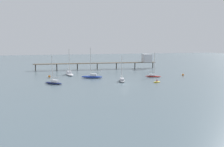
# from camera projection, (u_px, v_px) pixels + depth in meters

# --- Properties ---
(ground_plane) EXTENTS (400.00, 400.00, 0.00)m
(ground_plane) POSITION_uv_depth(u_px,v_px,m) (125.00, 84.00, 71.46)
(ground_plane) COLOR slate
(pier) EXTENTS (63.22, 8.76, 7.61)m
(pier) POSITION_uv_depth(u_px,v_px,m) (127.00, 60.00, 114.88)
(pier) COLOR brown
(pier) RESTS_ON ground_plane
(sailboat_navy) EXTENTS (6.39, 6.06, 9.46)m
(sailboat_navy) POSITION_uv_depth(u_px,v_px,m) (54.00, 82.00, 71.49)
(sailboat_navy) COLOR navy
(sailboat_navy) RESTS_ON ground_plane
(sailboat_red) EXTENTS (6.18, 4.29, 9.83)m
(sailboat_red) POSITION_uv_depth(u_px,v_px,m) (153.00, 75.00, 86.43)
(sailboat_red) COLOR red
(sailboat_red) RESTS_ON ground_plane
(sailboat_gray) EXTENTS (4.05, 7.42, 8.93)m
(sailboat_gray) POSITION_uv_depth(u_px,v_px,m) (122.00, 80.00, 76.47)
(sailboat_gray) COLOR gray
(sailboat_gray) RESTS_ON ground_plane
(sailboat_white) EXTENTS (3.83, 9.29, 11.04)m
(sailboat_white) POSITION_uv_depth(u_px,v_px,m) (69.00, 73.00, 91.82)
(sailboat_white) COLOR white
(sailboat_white) RESTS_ON ground_plane
(sailboat_blue) EXTENTS (8.51, 5.19, 11.74)m
(sailboat_blue) POSITION_uv_depth(u_px,v_px,m) (92.00, 76.00, 83.83)
(sailboat_blue) COLOR #2D4CB7
(sailboat_blue) RESTS_ON ground_plane
(dinghy_yellow) EXTENTS (3.04, 1.93, 1.14)m
(dinghy_yellow) POSITION_uv_depth(u_px,v_px,m) (157.00, 82.00, 74.36)
(dinghy_yellow) COLOR yellow
(dinghy_yellow) RESTS_ON ground_plane
(mooring_buoy_outer) EXTENTS (0.89, 0.89, 0.89)m
(mooring_buoy_outer) POSITION_uv_depth(u_px,v_px,m) (49.00, 76.00, 85.37)
(mooring_buoy_outer) COLOR orange
(mooring_buoy_outer) RESTS_ON ground_plane
(mooring_buoy_inner) EXTENTS (0.83, 0.83, 0.83)m
(mooring_buoy_inner) POSITION_uv_depth(u_px,v_px,m) (183.00, 75.00, 89.63)
(mooring_buoy_inner) COLOR orange
(mooring_buoy_inner) RESTS_ON ground_plane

